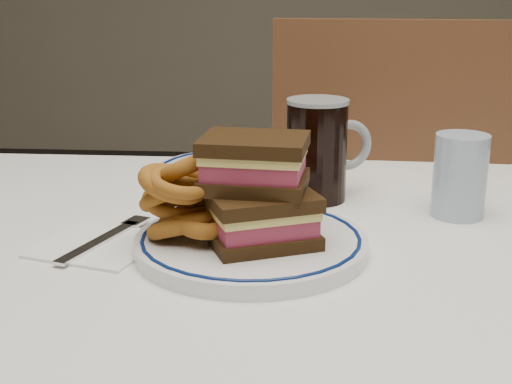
# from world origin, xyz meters

# --- Properties ---
(dining_table) EXTENTS (1.27, 0.87, 0.75)m
(dining_table) POSITION_xyz_m (0.00, 0.00, 0.64)
(dining_table) COLOR white
(dining_table) RESTS_ON floor
(chair_far) EXTENTS (0.48, 0.48, 1.00)m
(chair_far) POSITION_xyz_m (0.18, 0.57, 0.55)
(chair_far) COLOR #422A15
(chair_far) RESTS_ON floor
(main_plate) EXTENTS (0.29, 0.29, 0.02)m
(main_plate) POSITION_xyz_m (-0.05, -0.04, 0.76)
(main_plate) COLOR white
(main_plate) RESTS_ON dining_table
(reuben_sandwich) EXTENTS (0.15, 0.14, 0.13)m
(reuben_sandwich) POSITION_xyz_m (-0.04, -0.05, 0.83)
(reuben_sandwich) COLOR black
(reuben_sandwich) RESTS_ON main_plate
(onion_rings_main) EXTENTS (0.13, 0.13, 0.14)m
(onion_rings_main) POSITION_xyz_m (-0.13, -0.04, 0.82)
(onion_rings_main) COLOR brown
(onion_rings_main) RESTS_ON main_plate
(ketchup_ramekin) EXTENTS (0.06, 0.06, 0.04)m
(ketchup_ramekin) POSITION_xyz_m (-0.09, 0.04, 0.79)
(ketchup_ramekin) COLOR silver
(ketchup_ramekin) RESTS_ON main_plate
(beer_mug) EXTENTS (0.13, 0.09, 0.15)m
(beer_mug) POSITION_xyz_m (0.03, 0.19, 0.83)
(beer_mug) COLOR black
(beer_mug) RESTS_ON dining_table
(water_glass) EXTENTS (0.07, 0.07, 0.12)m
(water_glass) POSITION_xyz_m (0.23, 0.12, 0.81)
(water_glass) COLOR #9BAFC8
(water_glass) RESTS_ON dining_table
(far_plate) EXTENTS (0.29, 0.29, 0.02)m
(far_plate) POSITION_xyz_m (-0.10, 0.28, 0.76)
(far_plate) COLOR white
(far_plate) RESTS_ON dining_table
(onion_rings_far) EXTENTS (0.12, 0.11, 0.08)m
(onion_rings_far) POSITION_xyz_m (-0.08, 0.28, 0.79)
(onion_rings_far) COLOR brown
(onion_rings_far) RESTS_ON far_plate
(napkin_fork) EXTENTS (0.17, 0.19, 0.01)m
(napkin_fork) POSITION_xyz_m (-0.25, -0.03, 0.75)
(napkin_fork) COLOR white
(napkin_fork) RESTS_ON dining_table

